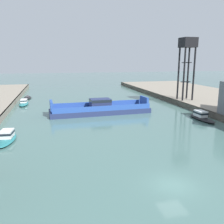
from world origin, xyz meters
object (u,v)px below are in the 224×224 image
(moored_boat_near_right, at_px, (28,98))
(crane_tower, at_px, (188,51))
(chain_ferry, at_px, (100,109))
(moored_boat_near_left, at_px, (7,137))
(moored_boat_mid_left, at_px, (24,103))
(moored_boat_far_left, at_px, (201,116))

(moored_boat_near_right, xyz_separation_m, crane_tower, (41.29, -20.87, 13.64))
(chain_ferry, height_order, moored_boat_near_left, chain_ferry)
(chain_ferry, distance_m, moored_boat_mid_left, 23.13)
(moored_boat_near_right, distance_m, moored_boat_far_left, 51.33)
(chain_ferry, relative_size, moored_boat_far_left, 2.88)
(chain_ferry, xyz_separation_m, moored_boat_near_left, (-16.95, -15.17, -0.42))
(chain_ferry, height_order, moored_boat_mid_left, chain_ferry)
(moored_boat_near_right, distance_m, moored_boat_mid_left, 11.16)
(moored_boat_near_left, relative_size, moored_boat_far_left, 0.90)
(crane_tower, bearing_deg, chain_ferry, -167.37)
(moored_boat_near_right, bearing_deg, moored_boat_far_left, -45.47)
(chain_ferry, xyz_separation_m, moored_boat_far_left, (18.40, -10.41, -0.37))
(moored_boat_mid_left, distance_m, crane_tower, 44.45)
(moored_boat_mid_left, distance_m, moored_boat_far_left, 44.06)
(moored_boat_near_left, height_order, crane_tower, crane_tower)
(crane_tower, bearing_deg, moored_boat_far_left, -108.61)
(chain_ferry, bearing_deg, moored_boat_near_left, -138.16)
(moored_boat_mid_left, relative_size, moored_boat_far_left, 0.95)
(chain_ferry, xyz_separation_m, moored_boat_mid_left, (-17.58, 15.03, -0.49))
(chain_ferry, height_order, crane_tower, crane_tower)
(chain_ferry, distance_m, crane_tower, 27.48)
(moored_boat_near_right, height_order, moored_boat_mid_left, moored_boat_mid_left)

